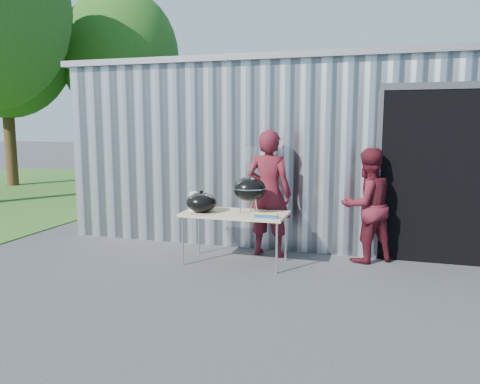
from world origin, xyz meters
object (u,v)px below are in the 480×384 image
(folding_table, at_px, (235,215))
(person_cook, at_px, (269,193))
(person_bystander, at_px, (367,205))
(kettle_grill, at_px, (250,184))

(folding_table, bearing_deg, person_cook, 54.90)
(folding_table, bearing_deg, person_bystander, 19.54)
(person_cook, bearing_deg, kettle_grill, 76.62)
(kettle_grill, distance_m, person_cook, 0.54)
(folding_table, distance_m, person_bystander, 1.94)
(folding_table, xyz_separation_m, kettle_grill, (0.20, 0.06, 0.45))
(folding_table, relative_size, kettle_grill, 1.58)
(folding_table, xyz_separation_m, person_cook, (0.38, 0.53, 0.26))
(kettle_grill, relative_size, person_cook, 0.49)
(kettle_grill, bearing_deg, person_cook, 70.05)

